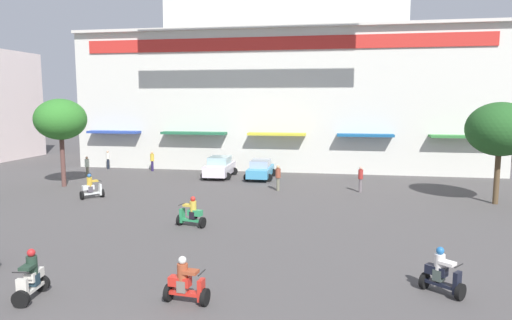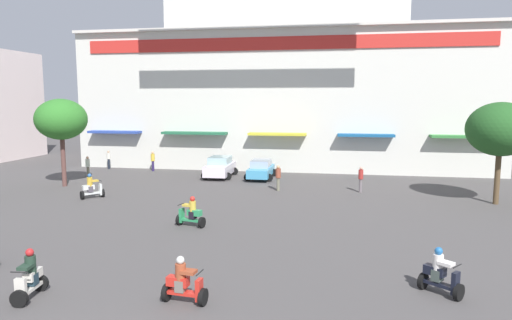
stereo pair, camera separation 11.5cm
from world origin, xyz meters
The scene contains 16 objects.
ground_plane centered at (0.00, 13.00, 0.00)m, with size 128.00×128.00×0.00m, color #4C4848.
colonial_building centered at (0.00, 37.09, 9.31)m, with size 36.32×19.53×21.94m.
plaza_tree_0 centered at (-14.04, 20.99, 4.70)m, with size 3.46×3.65×6.14m.
plaza_tree_1 centered at (14.12, 20.39, 4.37)m, with size 3.78×3.97×5.94m.
parked_car_0 centered at (-4.19, 26.69, 0.82)m, with size 2.43×4.21×1.65m.
parked_car_1 centered at (-0.89, 26.56, 0.73)m, with size 2.23×4.05×1.46m.
scooter_rider_1 centered at (-4.16, 3.91, 0.64)m, with size 0.68×1.38×1.55m.
scooter_rider_5 centered at (-1.89, 12.56, 0.62)m, with size 1.48×0.84×1.49m.
scooter_rider_6 centered at (-9.97, 17.60, 0.65)m, with size 1.33×1.36×1.57m.
scooter_rider_7 centered at (0.58, 4.45, 0.60)m, with size 1.37×0.66×1.45m.
scooter_rider_8 centered at (8.25, 6.49, 0.63)m, with size 1.35×1.22×1.50m.
pedestrian_0 centered at (-15.01, 29.19, 0.93)m, with size 0.34×0.34×1.63m.
pedestrian_1 centered at (-14.54, 24.95, 0.93)m, with size 0.43×0.43×1.64m.
pedestrian_2 centered at (1.06, 22.04, 0.99)m, with size 0.42×0.42×1.73m.
pedestrian_3 centered at (-10.68, 28.75, 0.99)m, with size 0.43×0.43×1.72m.
pedestrian_4 centered at (6.47, 22.46, 1.00)m, with size 0.36×0.36×1.72m.
Camera 1 is at (4.96, -8.09, 6.04)m, focal length 32.28 mm.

